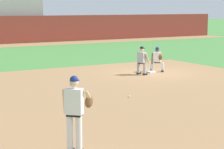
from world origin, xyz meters
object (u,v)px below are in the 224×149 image
(baseball, at_px, (129,96))
(pitcher, at_px, (75,110))
(first_base_bag, at_px, (151,72))
(baserunner, at_px, (142,59))
(first_baseman, at_px, (157,58))

(baseball, height_order, pitcher, pitcher)
(first_base_bag, bearing_deg, baserunner, -162.43)
(baseball, bearing_deg, first_baseman, 44.80)
(baseball, xyz_separation_m, first_baseman, (4.89, 4.85, 0.69))
(baseball, bearing_deg, baserunner, 50.94)
(pitcher, bearing_deg, baseball, 46.30)
(first_base_bag, relative_size, baseball, 5.14)
(first_base_bag, distance_m, baseball, 6.41)
(baseball, relative_size, baserunner, 0.05)
(first_base_bag, xyz_separation_m, first_baseman, (0.51, 0.17, 0.69))
(first_base_bag, height_order, baserunner, baserunner)
(baseball, bearing_deg, pitcher, -133.70)
(baseball, relative_size, first_baseman, 0.06)
(first_base_bag, relative_size, pitcher, 0.20)
(pitcher, distance_m, first_baseman, 13.51)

